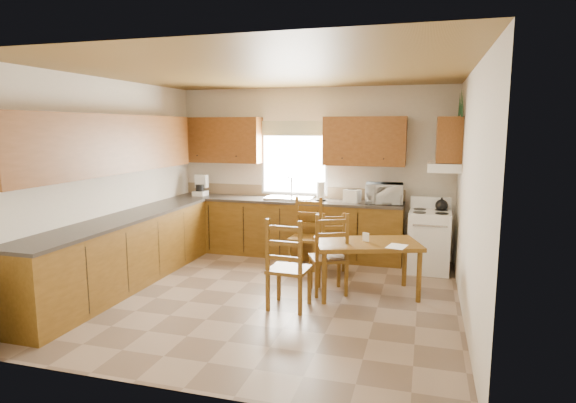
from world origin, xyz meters
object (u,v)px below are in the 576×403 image
(microwave, at_px, (384,193))
(dining_table, at_px, (367,268))
(chair_near_left, at_px, (289,263))
(chair_far_left, at_px, (305,234))
(chair_near_right, at_px, (328,253))
(chair_far_right, at_px, (335,245))
(stove, at_px, (429,242))

(microwave, bearing_deg, dining_table, -96.08)
(chair_near_left, xyz_separation_m, chair_far_left, (-0.21, 1.61, -0.01))
(chair_near_right, height_order, chair_far_right, chair_near_right)
(stove, relative_size, chair_near_right, 0.84)
(chair_far_left, height_order, chair_far_right, chair_far_left)
(chair_far_left, xyz_separation_m, chair_far_right, (0.49, -0.21, -0.09))
(dining_table, xyz_separation_m, chair_far_left, (-1.02, 0.92, 0.18))
(stove, relative_size, microwave, 1.67)
(stove, bearing_deg, chair_far_right, -155.02)
(microwave, bearing_deg, chair_near_left, -115.05)
(dining_table, height_order, chair_near_left, chair_near_left)
(stove, distance_m, microwave, 0.98)
(dining_table, distance_m, chair_near_left, 1.08)
(chair_near_right, relative_size, chair_far_left, 1.00)
(chair_far_right, bearing_deg, dining_table, -72.44)
(microwave, relative_size, chair_far_right, 0.60)
(microwave, distance_m, chair_near_right, 1.77)
(stove, relative_size, chair_near_left, 0.81)
(microwave, bearing_deg, chair_far_left, -153.88)
(dining_table, bearing_deg, chair_far_right, 108.04)
(dining_table, bearing_deg, stove, 40.36)
(microwave, height_order, chair_near_right, microwave)
(chair_far_right, bearing_deg, microwave, 35.43)
(stove, distance_m, chair_near_left, 2.49)
(chair_near_left, xyz_separation_m, chair_far_right, (0.28, 1.40, -0.10))
(stove, bearing_deg, chair_near_left, -126.82)
(stove, height_order, chair_near_left, chair_near_left)
(microwave, bearing_deg, chair_near_right, -112.38)
(stove, xyz_separation_m, chair_near_left, (-1.55, -1.94, 0.10))
(dining_table, xyz_separation_m, chair_far_right, (-0.53, 0.70, 0.09))
(chair_far_left, bearing_deg, chair_far_right, -21.16)
(microwave, relative_size, dining_table, 0.41)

